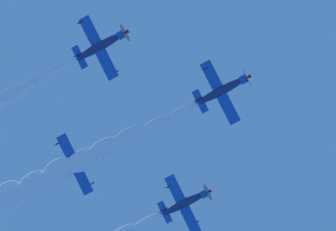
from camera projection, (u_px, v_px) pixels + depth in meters
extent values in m
ellipsoid|color=navy|center=(221.00, 91.00, 93.28)|extent=(5.95, 7.23, 1.69)
cylinder|color=#194CB2|center=(243.00, 79.00, 92.70)|extent=(1.92, 1.79, 1.61)
cone|color=red|center=(248.00, 77.00, 92.57)|extent=(1.10, 1.11, 0.77)
cylinder|color=#3F3F47|center=(247.00, 78.00, 92.60)|extent=(2.85, 2.09, 3.50)
cube|color=#194CB2|center=(220.00, 92.00, 93.17)|extent=(8.46, 6.92, 3.70)
ellipsoid|color=navy|center=(233.00, 115.00, 96.02)|extent=(0.93, 1.07, 0.38)
ellipsoid|color=navy|center=(206.00, 68.00, 90.31)|extent=(0.93, 1.07, 0.38)
cube|color=#194CB2|center=(200.00, 101.00, 93.89)|extent=(3.32, 2.86, 1.39)
cube|color=navy|center=(199.00, 99.00, 94.37)|extent=(1.26, 1.38, 1.29)
ellipsoid|color=#1E232D|center=(223.00, 88.00, 93.61)|extent=(1.89, 2.04, 1.03)
ellipsoid|color=navy|center=(184.00, 203.00, 100.50)|extent=(5.90, 7.25, 1.92)
cylinder|color=#194CB2|center=(204.00, 194.00, 99.81)|extent=(1.94, 1.77, 1.65)
cone|color=red|center=(209.00, 192.00, 99.66)|extent=(1.11, 1.10, 0.80)
cylinder|color=#3F3F47|center=(208.00, 192.00, 99.70)|extent=(2.92, 2.04, 3.53)
cube|color=#194CB2|center=(183.00, 205.00, 100.39)|extent=(8.40, 6.89, 3.90)
ellipsoid|color=navy|center=(196.00, 222.00, 103.30)|extent=(0.92, 1.07, 0.42)
ellipsoid|color=navy|center=(169.00, 187.00, 97.48)|extent=(0.92, 1.07, 0.42)
cube|color=#194CB2|center=(165.00, 212.00, 101.20)|extent=(3.29, 2.86, 1.47)
cube|color=navy|center=(164.00, 210.00, 101.68)|extent=(1.29, 1.37, 1.32)
ellipsoid|color=#1E232D|center=(186.00, 200.00, 100.81)|extent=(1.90, 2.03, 1.09)
ellipsoid|color=navy|center=(100.00, 46.00, 92.84)|extent=(5.92, 7.23, 1.77)
cylinder|color=#194CB2|center=(121.00, 35.00, 92.21)|extent=(1.92, 1.77, 1.61)
cone|color=red|center=(126.00, 32.00, 92.07)|extent=(1.10, 1.10, 0.77)
cylinder|color=#3F3F47|center=(125.00, 33.00, 92.11)|extent=(2.86, 2.05, 3.48)
cube|color=#194CB2|center=(99.00, 48.00, 92.72)|extent=(8.49, 6.96, 3.58)
ellipsoid|color=navy|center=(116.00, 72.00, 95.51)|extent=(0.92, 1.07, 0.39)
ellipsoid|color=navy|center=(81.00, 22.00, 89.93)|extent=(0.92, 1.07, 0.39)
cube|color=#194CB2|center=(80.00, 57.00, 93.49)|extent=(3.33, 2.88, 1.35)
cube|color=navy|center=(79.00, 55.00, 93.97)|extent=(1.25, 1.36, 1.31)
ellipsoid|color=#1E232D|center=(102.00, 44.00, 93.16)|extent=(1.89, 2.03, 1.04)
ellipsoid|color=navy|center=(76.00, 163.00, 98.74)|extent=(5.89, 7.24, 1.93)
cylinder|color=#194CB2|center=(96.00, 153.00, 98.04)|extent=(1.93, 1.76, 1.64)
cone|color=red|center=(100.00, 151.00, 97.89)|extent=(1.10, 1.10, 0.79)
cylinder|color=#3F3F47|center=(99.00, 151.00, 97.93)|extent=(2.90, 2.01, 3.49)
cube|color=#194CB2|center=(75.00, 164.00, 98.64)|extent=(8.46, 6.94, 3.69)
ellipsoid|color=navy|center=(92.00, 184.00, 101.45)|extent=(0.92, 1.07, 0.42)
ellipsoid|color=navy|center=(57.00, 144.00, 95.82)|extent=(0.92, 1.07, 0.42)
cube|color=#194CB2|center=(57.00, 172.00, 99.46)|extent=(3.32, 2.87, 1.40)
cube|color=navy|center=(57.00, 170.00, 99.94)|extent=(1.27, 1.35, 1.33)
ellipsoid|color=#1E232D|center=(78.00, 160.00, 99.06)|extent=(1.89, 2.03, 1.08)
ellipsoid|color=white|center=(183.00, 111.00, 94.73)|extent=(4.46, 5.33, 1.64)
ellipsoid|color=white|center=(156.00, 125.00, 95.53)|extent=(4.85, 5.63, 2.10)
ellipsoid|color=white|center=(129.00, 135.00, 96.11)|extent=(5.24, 5.93, 2.57)
ellipsoid|color=white|center=(104.00, 148.00, 97.13)|extent=(5.63, 6.23, 3.04)
ellipsoid|color=white|center=(83.00, 160.00, 98.06)|extent=(6.02, 6.54, 3.51)
ellipsoid|color=white|center=(59.00, 171.00, 98.65)|extent=(6.41, 6.84, 3.98)
ellipsoid|color=white|center=(35.00, 185.00, 99.66)|extent=(6.80, 7.14, 4.45)
ellipsoid|color=white|center=(10.00, 196.00, 100.55)|extent=(7.20, 7.44, 4.91)
ellipsoid|color=white|center=(147.00, 221.00, 101.81)|extent=(4.46, 5.33, 1.64)
ellipsoid|color=white|center=(62.00, 65.00, 94.04)|extent=(4.46, 5.33, 1.64)
ellipsoid|color=white|center=(38.00, 79.00, 94.77)|extent=(4.85, 5.63, 2.10)
ellipsoid|color=white|center=(14.00, 94.00, 96.04)|extent=(5.24, 5.93, 2.57)
ellipsoid|color=white|center=(41.00, 179.00, 100.01)|extent=(4.46, 5.33, 1.64)
ellipsoid|color=white|center=(18.00, 193.00, 100.81)|extent=(4.85, 5.63, 2.10)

